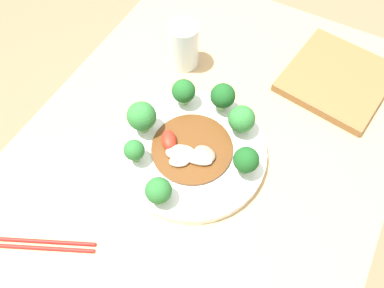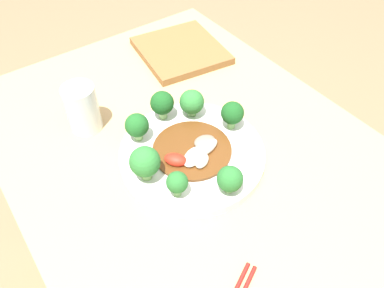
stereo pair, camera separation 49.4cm
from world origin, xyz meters
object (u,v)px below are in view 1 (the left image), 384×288
broccoli_northwest (242,119)px  stirfry_center (189,150)px  chopsticks (36,244)px  broccoli_east (158,191)px  broccoli_southwest (184,91)px  broccoli_north (246,160)px  plate (192,152)px  drinking_glass (184,45)px  broccoli_west (223,96)px  broccoli_south (142,116)px  broccoli_southeast (134,150)px  cutting_board (337,78)px

broccoli_northwest → stirfry_center: (0.10, -0.07, -0.03)m
chopsticks → broccoli_east: bearing=138.9°
broccoli_northwest → stirfry_center: size_ratio=0.40×
broccoli_southwest → broccoli_north: 0.20m
broccoli_north → plate: bearing=-86.4°
broccoli_east → stirfry_center: size_ratio=0.36×
drinking_glass → broccoli_west: bearing=56.8°
broccoli_south → chopsticks: bearing=-8.9°
broccoli_southwest → broccoli_northwest: size_ratio=0.98×
broccoli_southeast → stirfry_center: (-0.06, 0.08, -0.03)m
cutting_board → chopsticks: bearing=-29.6°
broccoli_south → broccoli_southwest: bearing=158.2°
stirfry_center → drinking_glass: size_ratio=1.49×
broccoli_southwest → broccoli_east: bearing=17.7°
stirfry_center → broccoli_north: bearing=97.4°
broccoli_southwest → broccoli_northwest: same height
broccoli_west → stirfry_center: size_ratio=0.42×
stirfry_center → cutting_board: 0.39m
broccoli_north → stirfry_center: bearing=-82.6°
chopsticks → broccoli_south: bearing=171.1°
drinking_glass → broccoli_south: bearing=7.1°
plate → broccoli_west: (-0.12, 0.01, 0.05)m
broccoli_north → broccoli_south: size_ratio=0.88×
broccoli_west → drinking_glass: 0.17m
broccoli_southwest → drinking_glass: bearing=-150.9°
broccoli_east → drinking_glass: size_ratio=0.54×
chopsticks → cutting_board: bearing=150.4°
broccoli_southwest → cutting_board: 0.36m
chopsticks → drinking_glass: bearing=177.9°
broccoli_south → chopsticks: (0.29, -0.05, -0.06)m
broccoli_southwest → chopsticks: (0.39, -0.09, -0.06)m
broccoli_west → cutting_board: size_ratio=0.27×
broccoli_southeast → cutting_board: bearing=144.7°
plate → stirfry_center: bearing=-15.0°
plate → stirfry_center: (0.01, -0.00, 0.02)m
broccoli_northwest → cutting_board: 0.28m
broccoli_west → stirfry_center: broccoli_west is taller
drinking_glass → cutting_board: size_ratio=0.43×
stirfry_center → broccoli_southeast: bearing=-52.1°
broccoli_north → broccoli_south: broccoli_south is taller
broccoli_east → broccoli_north: 0.17m
broccoli_west → broccoli_southeast: 0.21m
broccoli_west → cutting_board: broccoli_west is taller
broccoli_west → cutting_board: (-0.21, 0.19, -0.05)m
broccoli_north → cutting_board: bearing=164.5°
cutting_board → broccoli_west: bearing=-42.6°
chopsticks → cutting_board: 0.72m
broccoli_east → broccoli_southeast: broccoli_east is taller
broccoli_southeast → broccoli_east: bearing=59.7°
broccoli_west → broccoli_southeast: (0.19, -0.09, -0.01)m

